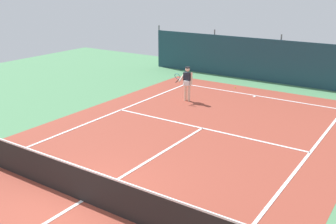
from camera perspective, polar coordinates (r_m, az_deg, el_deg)
ground_plane at (r=10.73m, az=-12.27°, el=-12.49°), size 36.00×36.00×0.00m
court_surface at (r=10.73m, az=-12.27°, el=-12.47°), size 11.02×26.60×0.01m
tennis_net at (r=10.48m, az=-12.46°, el=-10.09°), size 10.12×0.10×1.10m
back_fence at (r=23.28m, az=16.03°, el=5.90°), size 16.30×0.98×2.70m
tennis_player at (r=18.57m, az=2.78°, el=4.48°), size 0.72×0.75×1.64m
tennis_ball_near_player at (r=21.37m, az=9.70°, el=3.53°), size 0.07×0.07×0.07m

